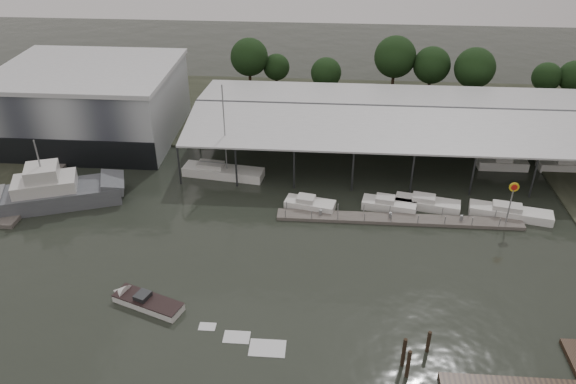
# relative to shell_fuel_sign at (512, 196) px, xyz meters

# --- Properties ---
(ground) EXTENTS (200.00, 200.00, 0.00)m
(ground) POSITION_rel_shell_fuel_sign_xyz_m (-27.00, -9.99, -3.93)
(ground) COLOR #242A22
(ground) RESTS_ON ground
(land_strip_far) EXTENTS (140.00, 30.00, 0.30)m
(land_strip_far) POSITION_rel_shell_fuel_sign_xyz_m (-27.00, 32.01, -3.83)
(land_strip_far) COLOR #3F4332
(land_strip_far) RESTS_ON ground
(land_strip_west) EXTENTS (20.00, 40.00, 0.30)m
(land_strip_west) POSITION_rel_shell_fuel_sign_xyz_m (-67.00, 20.01, -3.83)
(land_strip_west) COLOR #3F4332
(land_strip_west) RESTS_ON ground
(storage_warehouse) EXTENTS (24.50, 20.50, 10.50)m
(storage_warehouse) POSITION_rel_shell_fuel_sign_xyz_m (-55.00, 19.95, 1.36)
(storage_warehouse) COLOR #A9AFB4
(storage_warehouse) RESTS_ON ground
(covered_boat_shed) EXTENTS (58.24, 24.00, 6.96)m
(covered_boat_shed) POSITION_rel_shell_fuel_sign_xyz_m (-10.00, 18.01, 2.20)
(covered_boat_shed) COLOR silver
(covered_boat_shed) RESTS_ON ground
(trawler_dock) EXTENTS (3.00, 18.00, 0.50)m
(trawler_dock) POSITION_rel_shell_fuel_sign_xyz_m (-57.00, 4.01, -3.68)
(trawler_dock) COLOR slate
(trawler_dock) RESTS_ON ground
(floating_dock) EXTENTS (28.00, 2.00, 1.40)m
(floating_dock) POSITION_rel_shell_fuel_sign_xyz_m (-12.00, 0.01, -3.72)
(floating_dock) COLOR slate
(floating_dock) RESTS_ON ground
(shell_fuel_sign) EXTENTS (1.10, 0.18, 5.55)m
(shell_fuel_sign) POSITION_rel_shell_fuel_sign_xyz_m (0.00, 0.00, 0.00)
(shell_fuel_sign) COLOR gray
(shell_fuel_sign) RESTS_ON ground
(grey_trawler) EXTENTS (16.29, 9.73, 8.84)m
(grey_trawler) POSITION_rel_shell_fuel_sign_xyz_m (-52.63, 0.79, -2.35)
(grey_trawler) COLOR #575B60
(grey_trawler) RESTS_ON ground
(white_sailboat) EXTENTS (10.80, 4.04, 12.79)m
(white_sailboat) POSITION_rel_shell_fuel_sign_xyz_m (-34.09, 8.97, -3.28)
(white_sailboat) COLOR white
(white_sailboat) RESTS_ON ground
(speedboat_underway) EXTENTS (17.75, 8.07, 2.00)m
(speedboat_underway) POSITION_rel_shell_fuel_sign_xyz_m (-37.15, -15.94, -3.53)
(speedboat_underway) COLOR white
(speedboat_underway) RESTS_ON ground
(moored_cruiser_0) EXTENTS (6.19, 3.37, 1.70)m
(moored_cruiser_0) POSITION_rel_shell_fuel_sign_xyz_m (-22.36, 1.84, -3.31)
(moored_cruiser_0) COLOR white
(moored_cruiser_0) RESTS_ON ground
(moored_cruiser_1) EXTENTS (6.60, 3.33, 1.70)m
(moored_cruiser_1) POSITION_rel_shell_fuel_sign_xyz_m (-13.00, 2.51, -3.31)
(moored_cruiser_1) COLOR white
(moored_cruiser_1) RESTS_ON ground
(moored_cruiser_2) EXTENTS (7.82, 3.70, 1.70)m
(moored_cruiser_2) POSITION_rel_shell_fuel_sign_xyz_m (-8.45, 3.11, -3.31)
(moored_cruiser_2) COLOR white
(moored_cruiser_2) RESTS_ON ground
(moored_cruiser_3) EXTENTS (9.46, 4.09, 1.70)m
(moored_cruiser_3) POSITION_rel_shell_fuel_sign_xyz_m (0.88, 1.82, -3.31)
(moored_cruiser_3) COLOR white
(moored_cruiser_3) RESTS_ON ground
(horizon_tree_line) EXTENTS (71.87, 10.37, 10.56)m
(horizon_tree_line) POSITION_rel_shell_fuel_sign_xyz_m (-4.67, 38.21, 2.12)
(horizon_tree_line) COLOR black
(horizon_tree_line) RESTS_ON ground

